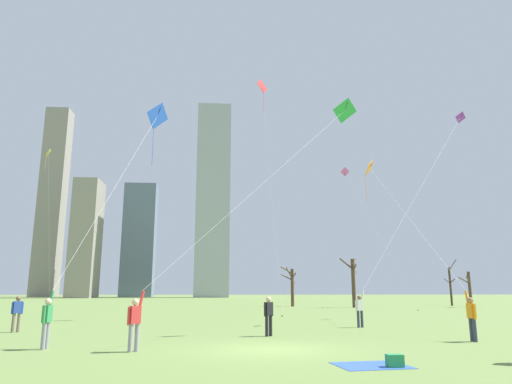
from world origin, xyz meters
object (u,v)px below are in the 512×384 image
bystander_watching_nearby (269,314)px  distant_kite_high_overhead_yellow (48,165)px  bare_tree_left_of_center (469,288)px  bare_tree_rightmost (292,285)px  distant_kite_drifting_left_red (263,103)px  kite_flyer_midfield_right_blue (83,254)px  distant_kite_low_near_trees_pink (350,181)px  kite_flyer_foreground_left_orange (447,280)px  bare_tree_leftmost (451,284)px  bare_tree_far_right_edge (353,280)px  bystander_far_off_by_trees (17,312)px  kite_flyer_midfield_left_green (191,264)px  kite_flyer_midfield_center_purple (377,277)px  picnic_spot (385,363)px

bystander_watching_nearby → distant_kite_high_overhead_yellow: size_ratio=0.10×
bare_tree_left_of_center → bare_tree_rightmost: size_ratio=0.85×
distant_kite_drifting_left_red → bare_tree_rightmost: 27.88m
kite_flyer_midfield_right_blue → distant_kite_low_near_trees_pink: bearing=57.4°
kite_flyer_foreground_left_orange → bare_tree_leftmost: 43.33m
distant_kite_high_overhead_yellow → bare_tree_rightmost: bearing=21.0°
distant_kite_high_overhead_yellow → distant_kite_low_near_trees_pink: size_ratio=1.07×
kite_flyer_foreground_left_orange → bare_tree_left_of_center: size_ratio=2.44×
bare_tree_far_right_edge → bare_tree_rightmost: 7.70m
bystander_far_off_by_trees → bare_tree_far_right_edge: size_ratio=0.29×
kite_flyer_midfield_right_blue → bystander_watching_nearby: 7.89m
kite_flyer_midfield_left_green → distant_kite_high_overhead_yellow: size_ratio=0.70×
kite_flyer_midfield_center_purple → distant_kite_drifting_left_red: (-5.54, 7.30, 13.17)m
bare_tree_left_of_center → kite_flyer_midfield_center_purple: bearing=-126.9°
kite_flyer_midfield_center_purple → distant_kite_high_overhead_yellow: size_ratio=0.96×
kite_flyer_foreground_left_orange → bare_tree_far_right_edge: (5.72, 33.25, 0.72)m
distant_kite_low_near_trees_pink → bare_tree_rightmost: bearing=119.1°
kite_flyer_foreground_left_orange → bare_tree_left_of_center: bearing=59.8°
bare_tree_leftmost → bystander_watching_nearby: bearing=-126.0°
kite_flyer_midfield_left_green → kite_flyer_midfield_center_purple: kite_flyer_midfield_center_purple is taller
bystander_far_off_by_trees → bystander_watching_nearby: size_ratio=1.00×
distant_kite_drifting_left_red → bare_tree_leftmost: size_ratio=3.02×
bare_tree_rightmost → bare_tree_left_of_center: bearing=-12.2°
picnic_spot → bare_tree_far_right_edge: 41.66m
bystander_watching_nearby → distant_kite_high_overhead_yellow: bearing=126.5°
bare_tree_leftmost → kite_flyer_midfield_center_purple: bearing=-122.7°
kite_flyer_foreground_left_orange → bare_tree_left_of_center: 38.47m
kite_flyer_midfield_right_blue → kite_flyer_foreground_left_orange: bearing=4.5°
kite_flyer_foreground_left_orange → bystander_watching_nearby: size_ratio=6.05×
bare_tree_rightmost → bystander_far_off_by_trees: bearing=-118.2°
bare_tree_leftmost → bare_tree_rightmost: 20.48m
picnic_spot → bare_tree_left_of_center: size_ratio=0.49×
kite_flyer_midfield_left_green → bystander_far_off_by_trees: kite_flyer_midfield_left_green is taller
bystander_watching_nearby → bare_tree_leftmost: bearing=54.0°
kite_flyer_foreground_left_orange → bare_tree_leftmost: bearing=62.8°
distant_kite_low_near_trees_pink → picnic_spot: (-9.68, -35.32, -13.35)m
distant_kite_drifting_left_red → bare_tree_rightmost: bearing=76.6°
distant_kite_high_overhead_yellow → bare_tree_far_right_edge: size_ratio=2.88×
distant_kite_high_overhead_yellow → distant_kite_low_near_trees_pink: bearing=1.8°
kite_flyer_midfield_center_purple → distant_kite_low_near_trees_pink: (5.20, 22.06, 10.82)m
bare_tree_left_of_center → kite_flyer_midfield_left_green: bearing=-129.9°
bare_tree_leftmost → bystander_far_off_by_trees: bearing=-138.1°
bystander_watching_nearby → distant_kite_high_overhead_yellow: (-19.48, 26.33, 13.39)m
bystander_far_off_by_trees → distant_kite_drifting_left_red: bearing=38.4°
kite_flyer_midfield_right_blue → picnic_spot: (9.27, -5.71, -3.10)m
kite_flyer_foreground_left_orange → bare_tree_far_right_edge: 33.74m
bystander_far_off_by_trees → bare_tree_left_of_center: 48.07m
bystander_far_off_by_trees → distant_kite_high_overhead_yellow: distant_kite_high_overhead_yellow is taller
bare_tree_left_of_center → bare_tree_rightmost: bearing=167.8°
distant_kite_drifting_left_red → kite_flyer_midfield_left_green: bearing=-104.4°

